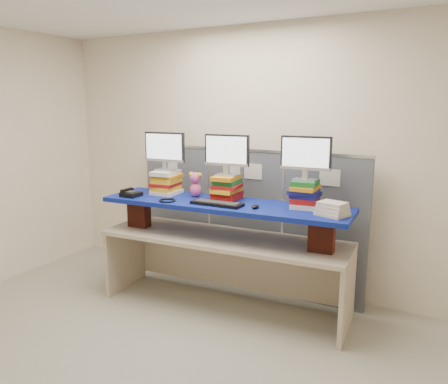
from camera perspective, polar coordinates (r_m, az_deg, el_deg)
The scene contains 18 objects.
room at distance 3.09m, azimuth -11.86°, elevation 0.32°, with size 5.00×4.00×2.80m.
cubicle_partition at distance 4.69m, azimuth 2.79°, elevation -3.57°, with size 2.60×0.06×1.53m.
desk at distance 4.27m, azimuth 0.00°, elevation -7.72°, with size 2.45×0.88×0.73m.
brick_pier_left at distance 4.60m, azimuth -11.03°, elevation -2.68°, with size 0.22×0.12×0.29m, color maroon.
brick_pier_right at distance 3.85m, azimuth 12.64°, elevation -5.55°, with size 0.22×0.12×0.29m, color maroon.
blue_board at distance 4.14m, azimuth -0.00°, elevation -1.65°, with size 2.40×0.60×0.04m, color navy.
book_stack_left at distance 4.55m, azimuth -7.57°, elevation 1.26°, with size 0.29×0.32×0.24m.
book_stack_center at distance 4.22m, azimuth 0.37°, elevation 0.55°, with size 0.28×0.32×0.24m.
book_stack_right at distance 3.98m, azimuth 10.54°, elevation -0.27°, with size 0.28×0.31×0.25m.
monitor_left at distance 4.50m, azimuth -7.76°, elevation 5.59°, with size 0.45×0.14×0.39m.
monitor_center at distance 4.17m, azimuth 0.36°, elevation 5.20°, with size 0.45×0.14×0.39m.
monitor_right at distance 3.92m, azimuth 10.62°, elevation 4.73°, with size 0.45×0.14×0.39m.
keyboard at distance 4.02m, azimuth -0.93°, elevation -1.50°, with size 0.49×0.17×0.03m.
mouse at distance 3.90m, azimuth 4.12°, elevation -1.92°, with size 0.06×0.10×0.03m, color black.
desk_phone at distance 4.49m, azimuth -12.11°, elevation -0.21°, with size 0.18×0.16×0.08m.
headset at distance 4.21m, azimuth -7.41°, elevation -1.10°, with size 0.16×0.16×0.02m, color black.
plush_toy at distance 4.37m, azimuth -3.73°, elevation 1.03°, with size 0.15×0.11×0.25m.
binder_stack at distance 3.74m, azimuth 13.96°, elevation -2.20°, with size 0.29×0.26×0.12m.
Camera 1 is at (2.00, -2.29, 1.98)m, focal length 35.00 mm.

